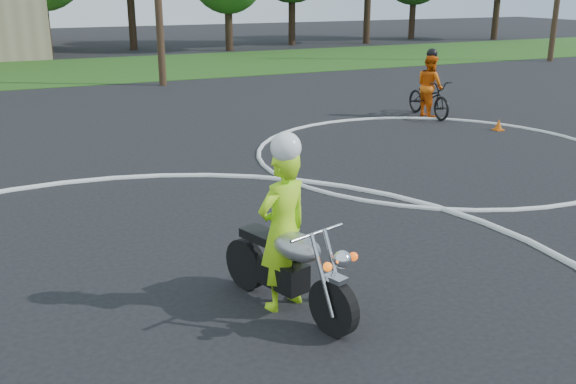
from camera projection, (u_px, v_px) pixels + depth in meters
name	position (u px, v px, depth m)	size (l,w,h in m)	color
grass_strip	(16.00, 74.00, 27.93)	(120.00, 10.00, 0.02)	#1E4714
course_markings	(256.00, 252.00, 9.19)	(19.05, 19.05, 0.12)	silver
primary_motorcycle	(289.00, 267.00, 7.38)	(0.90, 2.12, 1.15)	black
rider_primary_grp	(283.00, 225.00, 7.35)	(0.81, 0.65, 2.13)	#B1FC1A
rider_second_grp	(429.00, 93.00, 18.59)	(0.83, 2.07, 1.96)	black
traffic_cones	(472.00, 254.00, 8.80)	(20.18, 11.52, 0.30)	#D5560B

